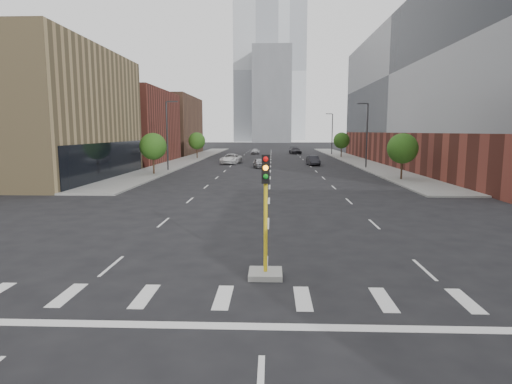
# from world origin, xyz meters

# --- Properties ---
(sidewalk_left_far) EXTENTS (5.00, 92.00, 0.15)m
(sidewalk_left_far) POSITION_xyz_m (-15.00, 74.00, 0.07)
(sidewalk_left_far) COLOR gray
(sidewalk_left_far) RESTS_ON ground
(sidewalk_right_far) EXTENTS (5.00, 92.00, 0.15)m
(sidewalk_right_far) POSITION_xyz_m (15.00, 74.00, 0.07)
(sidewalk_right_far) COLOR gray
(sidewalk_right_far) RESTS_ON ground
(building_left_mid) EXTENTS (20.00, 24.00, 14.00)m
(building_left_mid) POSITION_xyz_m (-27.50, 40.00, 7.00)
(building_left_mid) COLOR #967F54
(building_left_mid) RESTS_ON ground
(building_left_far_a) EXTENTS (20.00, 22.00, 12.00)m
(building_left_far_a) POSITION_xyz_m (-27.50, 66.00, 6.00)
(building_left_far_a) COLOR brown
(building_left_far_a) RESTS_ON ground
(building_left_far_b) EXTENTS (20.00, 24.00, 13.00)m
(building_left_far_b) POSITION_xyz_m (-27.50, 92.00, 6.50)
(building_left_far_b) COLOR brown
(building_left_far_b) RESTS_ON ground
(building_right_main) EXTENTS (24.00, 70.00, 22.00)m
(building_right_main) POSITION_xyz_m (29.50, 60.00, 11.00)
(building_right_main) COLOR brown
(building_right_main) RESTS_ON ground
(tower_left) EXTENTS (22.00, 22.00, 70.00)m
(tower_left) POSITION_xyz_m (-8.00, 220.00, 35.00)
(tower_left) COLOR #B2B7BC
(tower_left) RESTS_ON ground
(tower_right) EXTENTS (20.00, 20.00, 80.00)m
(tower_right) POSITION_xyz_m (10.00, 260.00, 40.00)
(tower_right) COLOR #B2B7BC
(tower_right) RESTS_ON ground
(tower_mid) EXTENTS (18.00, 18.00, 44.00)m
(tower_mid) POSITION_xyz_m (0.00, 200.00, 22.00)
(tower_mid) COLOR slate
(tower_mid) RESTS_ON ground
(median_traffic_signal) EXTENTS (1.20, 1.20, 4.40)m
(median_traffic_signal) POSITION_xyz_m (0.00, 8.97, 0.97)
(median_traffic_signal) COLOR #999993
(median_traffic_signal) RESTS_ON ground
(streetlight_right_a) EXTENTS (1.60, 0.22, 9.07)m
(streetlight_right_a) POSITION_xyz_m (13.41, 55.00, 5.01)
(streetlight_right_a) COLOR #2D2D30
(streetlight_right_a) RESTS_ON ground
(streetlight_right_b) EXTENTS (1.60, 0.22, 9.07)m
(streetlight_right_b) POSITION_xyz_m (13.41, 90.00, 5.01)
(streetlight_right_b) COLOR #2D2D30
(streetlight_right_b) RESTS_ON ground
(streetlight_left) EXTENTS (1.60, 0.22, 9.07)m
(streetlight_left) POSITION_xyz_m (-13.41, 50.00, 5.01)
(streetlight_left) COLOR #2D2D30
(streetlight_left) RESTS_ON ground
(tree_left_near) EXTENTS (3.20, 3.20, 4.85)m
(tree_left_near) POSITION_xyz_m (-14.00, 45.00, 3.39)
(tree_left_near) COLOR #382619
(tree_left_near) RESTS_ON ground
(tree_left_far) EXTENTS (3.20, 3.20, 4.85)m
(tree_left_far) POSITION_xyz_m (-14.00, 75.00, 3.39)
(tree_left_far) COLOR #382619
(tree_left_far) RESTS_ON ground
(tree_right_near) EXTENTS (3.20, 3.20, 4.85)m
(tree_right_near) POSITION_xyz_m (14.00, 40.00, 3.39)
(tree_right_near) COLOR #382619
(tree_right_near) RESTS_ON ground
(tree_right_far) EXTENTS (3.20, 3.20, 4.85)m
(tree_right_far) POSITION_xyz_m (14.00, 80.00, 3.39)
(tree_right_far) COLOR #382619
(tree_right_far) RESTS_ON ground
(car_near_left) EXTENTS (2.35, 4.40, 1.43)m
(car_near_left) POSITION_xyz_m (-1.50, 55.28, 0.71)
(car_near_left) COLOR #A2A3A7
(car_near_left) RESTS_ON ground
(car_mid_right) EXTENTS (1.92, 4.61, 1.48)m
(car_mid_right) POSITION_xyz_m (6.55, 60.28, 0.74)
(car_mid_right) COLOR #222328
(car_mid_right) RESTS_ON ground
(car_far_left) EXTENTS (3.52, 6.04, 1.58)m
(car_far_left) POSITION_xyz_m (-6.40, 62.99, 0.79)
(car_far_left) COLOR silver
(car_far_left) RESTS_ON ground
(car_deep_right) EXTENTS (2.96, 5.55, 1.53)m
(car_deep_right) POSITION_xyz_m (5.60, 93.75, 0.77)
(car_deep_right) COLOR #242228
(car_deep_right) RESTS_ON ground
(car_distant) EXTENTS (2.03, 4.07, 1.33)m
(car_distant) POSITION_xyz_m (-3.61, 92.22, 0.67)
(car_distant) COLOR silver
(car_distant) RESTS_ON ground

